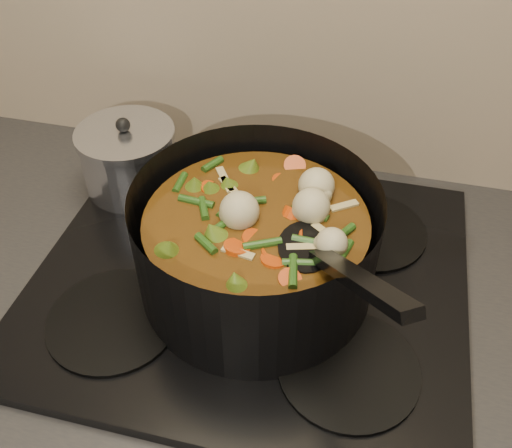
# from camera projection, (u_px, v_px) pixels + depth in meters

# --- Properties ---
(counter) EXTENTS (2.64, 0.64, 0.91)m
(counter) POSITION_uv_depth(u_px,v_px,m) (252.00, 430.00, 1.16)
(counter) COLOR brown
(counter) RESTS_ON ground
(stovetop) EXTENTS (0.62, 0.54, 0.03)m
(stovetop) POSITION_uv_depth(u_px,v_px,m) (251.00, 277.00, 0.85)
(stovetop) COLOR black
(stovetop) RESTS_ON counter
(stockpot) EXTENTS (0.42, 0.43, 0.24)m
(stockpot) POSITION_uv_depth(u_px,v_px,m) (256.00, 245.00, 0.77)
(stockpot) COLOR black
(stockpot) RESTS_ON stovetop
(saucepan) EXTENTS (0.16, 0.16, 0.13)m
(saucepan) POSITION_uv_depth(u_px,v_px,m) (129.00, 158.00, 0.96)
(saucepan) COLOR silver
(saucepan) RESTS_ON stovetop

